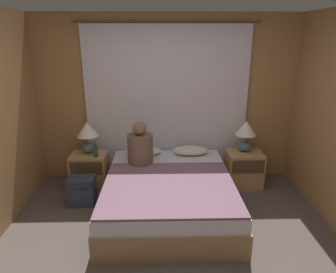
{
  "coord_description": "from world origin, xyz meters",
  "views": [
    {
      "loc": [
        -0.09,
        -2.54,
        2.18
      ],
      "look_at": [
        0.0,
        1.15,
        0.93
      ],
      "focal_mm": 32.0,
      "sensor_mm": 36.0,
      "label": 1
    }
  ],
  "objects_px": {
    "lamp_left": "(88,133)",
    "pillow_right": "(191,150)",
    "backpack_on_floor": "(82,189)",
    "nightstand_right": "(244,169)",
    "person_left_in_bed": "(140,147)",
    "nightstand_left": "(90,171)",
    "pillow_left": "(144,151)",
    "bed": "(169,195)",
    "beer_bottle_on_left_stand": "(96,151)",
    "lamp_right": "(246,132)"
  },
  "relations": [
    {
      "from": "lamp_left",
      "to": "beer_bottle_on_left_stand",
      "type": "xyz_separation_m",
      "value": [
        0.13,
        -0.17,
        -0.21
      ]
    },
    {
      "from": "pillow_right",
      "to": "backpack_on_floor",
      "type": "xyz_separation_m",
      "value": [
        -1.52,
        -0.57,
        -0.32
      ]
    },
    {
      "from": "pillow_right",
      "to": "person_left_in_bed",
      "type": "bearing_deg",
      "value": -154.4
    },
    {
      "from": "lamp_right",
      "to": "lamp_left",
      "type": "bearing_deg",
      "value": 180.0
    },
    {
      "from": "bed",
      "to": "lamp_left",
      "type": "height_order",
      "value": "lamp_left"
    },
    {
      "from": "nightstand_right",
      "to": "person_left_in_bed",
      "type": "height_order",
      "value": "person_left_in_bed"
    },
    {
      "from": "lamp_right",
      "to": "person_left_in_bed",
      "type": "height_order",
      "value": "person_left_in_bed"
    },
    {
      "from": "bed",
      "to": "lamp_right",
      "type": "distance_m",
      "value": 1.5
    },
    {
      "from": "pillow_right",
      "to": "backpack_on_floor",
      "type": "height_order",
      "value": "pillow_right"
    },
    {
      "from": "lamp_left",
      "to": "pillow_right",
      "type": "bearing_deg",
      "value": 1.25
    },
    {
      "from": "nightstand_right",
      "to": "person_left_in_bed",
      "type": "distance_m",
      "value": 1.62
    },
    {
      "from": "pillow_left",
      "to": "nightstand_left",
      "type": "bearing_deg",
      "value": -172.81
    },
    {
      "from": "nightstand_left",
      "to": "backpack_on_floor",
      "type": "distance_m",
      "value": 0.47
    },
    {
      "from": "nightstand_right",
      "to": "pillow_left",
      "type": "bearing_deg",
      "value": 176.17
    },
    {
      "from": "lamp_left",
      "to": "lamp_right",
      "type": "distance_m",
      "value": 2.31
    },
    {
      "from": "pillow_right",
      "to": "nightstand_right",
      "type": "bearing_deg",
      "value": -7.19
    },
    {
      "from": "person_left_in_bed",
      "to": "beer_bottle_on_left_stand",
      "type": "height_order",
      "value": "person_left_in_bed"
    },
    {
      "from": "nightstand_left",
      "to": "pillow_left",
      "type": "bearing_deg",
      "value": 7.19
    },
    {
      "from": "pillow_left",
      "to": "backpack_on_floor",
      "type": "height_order",
      "value": "pillow_left"
    },
    {
      "from": "backpack_on_floor",
      "to": "lamp_right",
      "type": "bearing_deg",
      "value": 13.01
    },
    {
      "from": "beer_bottle_on_left_stand",
      "to": "nightstand_right",
      "type": "bearing_deg",
      "value": 2.77
    },
    {
      "from": "person_left_in_bed",
      "to": "backpack_on_floor",
      "type": "relative_size",
      "value": 1.58
    },
    {
      "from": "nightstand_right",
      "to": "pillow_right",
      "type": "xyz_separation_m",
      "value": [
        -0.8,
        0.1,
        0.27
      ]
    },
    {
      "from": "pillow_right",
      "to": "backpack_on_floor",
      "type": "distance_m",
      "value": 1.65
    },
    {
      "from": "nightstand_right",
      "to": "nightstand_left",
      "type": "bearing_deg",
      "value": 180.0
    },
    {
      "from": "bed",
      "to": "pillow_right",
      "type": "xyz_separation_m",
      "value": [
        0.35,
        0.78,
        0.3
      ]
    },
    {
      "from": "nightstand_left",
      "to": "lamp_left",
      "type": "xyz_separation_m",
      "value": [
        0.0,
        0.07,
        0.57
      ]
    },
    {
      "from": "nightstand_right",
      "to": "backpack_on_floor",
      "type": "bearing_deg",
      "value": -168.6
    },
    {
      "from": "bed",
      "to": "backpack_on_floor",
      "type": "height_order",
      "value": "bed"
    },
    {
      "from": "person_left_in_bed",
      "to": "beer_bottle_on_left_stand",
      "type": "relative_size",
      "value": 2.66
    },
    {
      "from": "nightstand_right",
      "to": "lamp_left",
      "type": "height_order",
      "value": "lamp_left"
    },
    {
      "from": "bed",
      "to": "nightstand_right",
      "type": "distance_m",
      "value": 1.34
    },
    {
      "from": "pillow_left",
      "to": "pillow_right",
      "type": "height_order",
      "value": "same"
    },
    {
      "from": "lamp_right",
      "to": "pillow_right",
      "type": "relative_size",
      "value": 0.88
    },
    {
      "from": "nightstand_left",
      "to": "pillow_left",
      "type": "height_order",
      "value": "pillow_left"
    },
    {
      "from": "lamp_left",
      "to": "pillow_right",
      "type": "height_order",
      "value": "lamp_left"
    },
    {
      "from": "lamp_left",
      "to": "backpack_on_floor",
      "type": "bearing_deg",
      "value": -90.94
    },
    {
      "from": "lamp_left",
      "to": "pillow_left",
      "type": "xyz_separation_m",
      "value": [
        0.8,
        0.03,
        -0.29
      ]
    },
    {
      "from": "pillow_left",
      "to": "pillow_right",
      "type": "bearing_deg",
      "value": 0.0
    },
    {
      "from": "lamp_right",
      "to": "backpack_on_floor",
      "type": "distance_m",
      "value": 2.46
    },
    {
      "from": "bed",
      "to": "pillow_right",
      "type": "relative_size",
      "value": 3.66
    },
    {
      "from": "bed",
      "to": "lamp_right",
      "type": "bearing_deg",
      "value": 32.94
    },
    {
      "from": "nightstand_left",
      "to": "backpack_on_floor",
      "type": "relative_size",
      "value": 1.38
    },
    {
      "from": "nightstand_left",
      "to": "lamp_left",
      "type": "relative_size",
      "value": 1.15
    },
    {
      "from": "lamp_left",
      "to": "backpack_on_floor",
      "type": "distance_m",
      "value": 0.82
    },
    {
      "from": "person_left_in_bed",
      "to": "beer_bottle_on_left_stand",
      "type": "xyz_separation_m",
      "value": [
        -0.64,
        0.14,
        -0.1
      ]
    },
    {
      "from": "lamp_left",
      "to": "lamp_right",
      "type": "relative_size",
      "value": 1.0
    },
    {
      "from": "backpack_on_floor",
      "to": "beer_bottle_on_left_stand",
      "type": "bearing_deg",
      "value": 68.36
    },
    {
      "from": "backpack_on_floor",
      "to": "person_left_in_bed",
      "type": "bearing_deg",
      "value": 15.51
    },
    {
      "from": "nightstand_right",
      "to": "beer_bottle_on_left_stand",
      "type": "distance_m",
      "value": 2.21
    }
  ]
}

